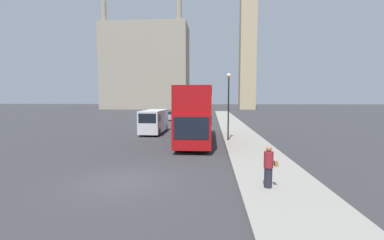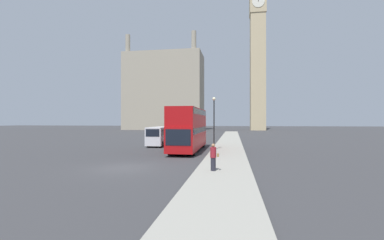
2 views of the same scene
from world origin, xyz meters
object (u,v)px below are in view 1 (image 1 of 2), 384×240
Objects in this scene: red_double_decker_bus at (196,112)px; white_van at (154,121)px; clock_tower at (248,17)px; pedestrian at (269,167)px; parked_sedan at (172,116)px; street_lamp at (229,96)px.

red_double_decker_bus reaches higher than white_van.
pedestrian is (-9.57, -76.50, -29.07)m from clock_tower.
clock_tower is 35.24× the size of pedestrian.
clock_tower is 5.44× the size of red_double_decker_bus.
pedestrian is 34.58m from parked_sedan.
parked_sedan is at bearing 110.32° from street_lamp.
clock_tower is at bearing 82.87° from pedestrian.
parked_sedan is at bearing 103.77° from red_double_decker_bus.
red_double_decker_bus is at bearing -101.37° from clock_tower.
red_double_decker_bus is 1.93× the size of street_lamp.
clock_tower reaches higher than white_van.
street_lamp is (-0.83, 11.53, 2.85)m from pedestrian.
white_van is 9.15m from street_lamp.
white_van is at bearing 147.38° from street_lamp.
white_van is 17.15m from parked_sedan.
parked_sedan is (-8.93, 33.40, -0.31)m from pedestrian.
street_lamp is 1.18× the size of parked_sedan.
pedestrian reaches higher than parked_sedan.
street_lamp is 23.53m from parked_sedan.
white_van is at bearing 116.85° from pedestrian.
pedestrian is 0.30× the size of street_lamp.
white_van is at bearing -106.47° from clock_tower.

